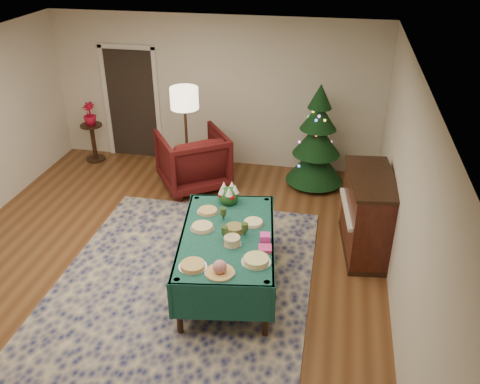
% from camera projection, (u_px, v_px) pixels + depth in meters
% --- Properties ---
extents(room_shell, '(7.00, 7.00, 7.00)m').
position_uv_depth(room_shell, '(147.00, 181.00, 6.07)').
color(room_shell, '#593319').
rests_on(room_shell, ground).
extents(doorway, '(1.08, 0.04, 2.16)m').
position_uv_depth(doorway, '(132.00, 101.00, 9.46)').
color(doorway, black).
rests_on(doorway, ground).
extents(rug, '(3.21, 4.21, 0.02)m').
position_uv_depth(rug, '(181.00, 288.00, 6.40)').
color(rug, '#141A4B').
rests_on(rug, ground).
extents(buffet_table, '(1.42, 2.10, 0.76)m').
position_uv_depth(buffet_table, '(227.00, 245.00, 6.19)').
color(buffet_table, black).
rests_on(buffet_table, ground).
extents(platter_0, '(0.32, 0.32, 0.05)m').
position_uv_depth(platter_0, '(193.00, 265.00, 5.54)').
color(platter_0, silver).
rests_on(platter_0, buffet_table).
extents(platter_1, '(0.33, 0.33, 0.16)m').
position_uv_depth(platter_1, '(220.00, 268.00, 5.42)').
color(platter_1, silver).
rests_on(platter_1, buffet_table).
extents(platter_2, '(0.33, 0.33, 0.06)m').
position_uv_depth(platter_2, '(256.00, 260.00, 5.61)').
color(platter_2, silver).
rests_on(platter_2, buffet_table).
extents(platter_3, '(0.22, 0.22, 0.10)m').
position_uv_depth(platter_3, '(232.00, 241.00, 5.91)').
color(platter_3, silver).
rests_on(platter_3, buffet_table).
extents(platter_4, '(0.30, 0.30, 0.05)m').
position_uv_depth(platter_4, '(202.00, 227.00, 6.22)').
color(platter_4, silver).
rests_on(platter_4, buffet_table).
extents(platter_5, '(0.26, 0.26, 0.07)m').
position_uv_depth(platter_5, '(234.00, 229.00, 6.17)').
color(platter_5, silver).
rests_on(platter_5, buffet_table).
extents(platter_6, '(0.27, 0.27, 0.04)m').
position_uv_depth(platter_6, '(253.00, 223.00, 6.32)').
color(platter_6, silver).
rests_on(platter_6, buffet_table).
extents(platter_7, '(0.28, 0.28, 0.04)m').
position_uv_depth(platter_7, '(208.00, 211.00, 6.57)').
color(platter_7, silver).
rests_on(platter_7, buffet_table).
extents(goblet_0, '(0.08, 0.08, 0.18)m').
position_uv_depth(goblet_0, '(223.00, 214.00, 6.36)').
color(goblet_0, '#2D471E').
rests_on(goblet_0, buffet_table).
extents(goblet_1, '(0.08, 0.08, 0.18)m').
position_uv_depth(goblet_1, '(245.00, 230.00, 6.04)').
color(goblet_1, '#2D471E').
rests_on(goblet_1, buffet_table).
extents(goblet_2, '(0.08, 0.08, 0.18)m').
position_uv_depth(goblet_2, '(225.00, 233.00, 5.98)').
color(goblet_2, '#2D471E').
rests_on(goblet_2, buffet_table).
extents(napkin_stack, '(0.17, 0.17, 0.04)m').
position_uv_depth(napkin_stack, '(265.00, 249.00, 5.83)').
color(napkin_stack, '#D33A80').
rests_on(napkin_stack, buffet_table).
extents(gift_box, '(0.14, 0.14, 0.10)m').
position_uv_depth(gift_box, '(265.00, 238.00, 5.96)').
color(gift_box, '#EA41AE').
rests_on(gift_box, buffet_table).
extents(centerpiece, '(0.27, 0.28, 0.31)m').
position_uv_depth(centerpiece, '(228.00, 194.00, 6.73)').
color(centerpiece, '#1E4C1E').
rests_on(centerpiece, buffet_table).
extents(armchair, '(1.42, 1.40, 1.08)m').
position_uv_depth(armchair, '(193.00, 157.00, 8.59)').
color(armchair, '#460F0F').
rests_on(armchair, ground).
extents(floor_lamp, '(0.44, 0.44, 1.82)m').
position_uv_depth(floor_lamp, '(185.00, 105.00, 7.90)').
color(floor_lamp, '#A57F3F').
rests_on(floor_lamp, ground).
extents(side_table, '(0.40, 0.40, 0.72)m').
position_uv_depth(side_table, '(94.00, 143.00, 9.61)').
color(side_table, black).
rests_on(side_table, ground).
extents(potted_plant, '(0.24, 0.42, 0.24)m').
position_uv_depth(potted_plant, '(90.00, 119.00, 9.38)').
color(potted_plant, '#B10C28').
rests_on(potted_plant, side_table).
extents(christmas_tree, '(1.10, 1.10, 1.80)m').
position_uv_depth(christmas_tree, '(317.00, 141.00, 8.51)').
color(christmas_tree, black).
rests_on(christmas_tree, ground).
extents(piano, '(0.76, 1.38, 1.14)m').
position_uv_depth(piano, '(368.00, 215.00, 6.91)').
color(piano, black).
rests_on(piano, ground).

